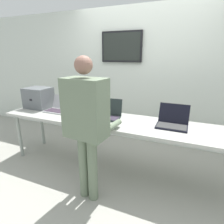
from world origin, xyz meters
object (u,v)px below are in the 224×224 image
workbench (121,124)px  laptop_station_0 (59,107)px  person (86,119)px  laptop_station_2 (173,121)px  laptop_station_1 (109,114)px  equipment_box (39,98)px

workbench → laptop_station_0: size_ratio=9.93×
laptop_station_0 → person: size_ratio=0.22×
laptop_station_2 → person: 1.08m
laptop_station_1 → laptop_station_0: bearing=-180.0°
workbench → person: bearing=-105.0°
laptop_station_0 → laptop_station_1: size_ratio=0.99×
laptop_station_2 → laptop_station_1: bearing=-178.8°
laptop_station_2 → person: bearing=-139.2°
equipment_box → laptop_station_1: bearing=-1.5°
person → laptop_station_1: bearing=93.8°
laptop_station_1 → laptop_station_2: bearing=1.2°
equipment_box → person: size_ratio=0.25×
workbench → equipment_box: equipment_box is taller
equipment_box → laptop_station_2: (2.15, -0.01, -0.11)m
equipment_box → laptop_station_2: 2.15m
equipment_box → laptop_station_1: equipment_box is taller
workbench → laptop_station_1: size_ratio=9.81×
laptop_station_0 → person: bearing=-37.0°
laptop_station_0 → laptop_station_2: laptop_station_2 is taller
workbench → equipment_box: 1.52m
equipment_box → laptop_station_1: (1.29, -0.03, -0.11)m
laptop_station_1 → laptop_station_2: size_ratio=0.96×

